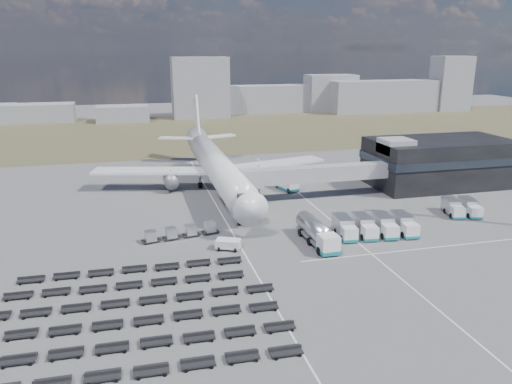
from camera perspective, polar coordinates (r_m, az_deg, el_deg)
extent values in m
plane|color=#565659|center=(76.95, -0.41, -5.99)|extent=(420.00, 420.00, 0.00)
cube|color=#47452A|center=(182.35, -8.75, 6.81)|extent=(420.00, 90.00, 0.01)
cube|color=silver|center=(81.08, -2.63, -4.82)|extent=(0.25, 110.00, 0.01)
cube|color=silver|center=(86.23, 9.19, -3.71)|extent=(0.25, 110.00, 0.01)
cube|color=silver|center=(79.68, 18.89, -6.11)|extent=(40.00, 0.25, 0.01)
cube|color=black|center=(116.13, 20.23, 3.22)|extent=(30.00, 16.00, 10.00)
cube|color=#262D38|center=(115.89, 20.29, 3.80)|extent=(30.40, 16.40, 1.60)
cube|color=#939399|center=(107.27, 15.72, 5.07)|extent=(6.00, 6.00, 3.00)
cube|color=#939399|center=(99.25, 6.93, 2.10)|extent=(29.80, 3.00, 3.00)
cube|color=#939399|center=(94.87, -0.54, 1.56)|extent=(4.00, 3.60, 3.40)
cylinder|color=slate|center=(96.37, 0.26, 0.22)|extent=(0.70, 0.70, 5.10)
cylinder|color=black|center=(96.96, 0.26, -0.97)|extent=(1.40, 0.90, 1.40)
cylinder|color=white|center=(103.42, -4.39, 2.85)|extent=(5.60, 48.00, 5.60)
cone|color=white|center=(78.35, -1.03, -1.46)|extent=(5.60, 5.00, 5.60)
cone|color=white|center=(130.38, -6.54, 5.93)|extent=(5.60, 8.00, 5.60)
cube|color=black|center=(79.97, -1.36, -0.49)|extent=(2.20, 2.00, 0.80)
cube|color=white|center=(107.23, -11.71, 2.38)|extent=(25.59, 11.38, 0.50)
cube|color=white|center=(111.27, 1.79, 3.21)|extent=(25.59, 11.38, 0.50)
cylinder|color=slate|center=(105.89, -9.71, 1.37)|extent=(3.00, 5.00, 3.00)
cylinder|color=slate|center=(108.89, 0.30, 2.01)|extent=(3.00, 5.00, 3.00)
cube|color=white|center=(131.67, -9.05, 6.11)|extent=(9.49, 5.63, 0.35)
cube|color=white|center=(133.08, -4.31, 6.37)|extent=(9.49, 5.63, 0.35)
cube|color=white|center=(132.45, -6.80, 8.58)|extent=(0.50, 9.06, 11.45)
cylinder|color=slate|center=(84.72, -1.87, -2.98)|extent=(0.50, 0.50, 2.50)
cylinder|color=slate|center=(107.77, -6.39, 1.13)|extent=(0.60, 0.60, 2.50)
cylinder|color=slate|center=(108.77, -3.05, 1.35)|extent=(0.60, 0.60, 2.50)
cylinder|color=black|center=(84.96, -1.86, -3.46)|extent=(0.50, 1.20, 1.20)
cube|color=gray|center=(223.51, -24.10, 8.24)|extent=(31.81, 12.00, 7.25)
cube|color=gray|center=(213.51, -14.98, 8.66)|extent=(20.84, 12.00, 6.36)
cube|color=gray|center=(218.21, -6.40, 11.77)|extent=(23.74, 12.00, 25.41)
cube|color=gray|center=(235.31, 1.02, 10.59)|extent=(54.27, 12.00, 12.39)
cube|color=gray|center=(243.16, 8.52, 11.13)|extent=(23.33, 12.00, 16.91)
cube|color=gray|center=(243.73, 14.39, 10.54)|extent=(50.76, 12.00, 14.52)
cube|color=gray|center=(260.40, 21.35, 11.48)|extent=(16.46, 12.00, 25.37)
cube|color=white|center=(73.42, 8.27, -5.89)|extent=(2.82, 2.82, 2.64)
cube|color=#16737D|center=(73.81, 8.24, -6.63)|extent=(2.94, 2.94, 0.57)
cylinder|color=silver|center=(78.04, 6.63, -4.06)|extent=(3.09, 8.67, 2.87)
cube|color=slate|center=(78.51, 6.60, -4.97)|extent=(2.97, 8.67, 0.40)
cylinder|color=black|center=(77.14, 7.07, -5.60)|extent=(3.01, 1.34, 1.26)
cube|color=white|center=(74.86, -3.20, -6.01)|extent=(4.09, 3.33, 1.58)
cube|color=white|center=(105.81, 3.52, 1.11)|extent=(3.90, 6.41, 2.79)
cube|color=#16737D|center=(106.12, 3.51, 0.51)|extent=(4.02, 6.53, 0.45)
cube|color=white|center=(78.85, 10.60, -4.72)|extent=(2.47, 2.38, 2.16)
cube|color=#16737D|center=(79.15, 10.57, -5.29)|extent=(2.58, 2.49, 0.44)
cube|color=silver|center=(81.77, 9.85, -3.62)|extent=(2.81, 4.74, 2.56)
cube|color=white|center=(79.97, 12.88, -4.56)|extent=(2.47, 2.38, 2.16)
cube|color=#16737D|center=(80.26, 12.84, -5.12)|extent=(2.58, 2.49, 0.44)
cube|color=silver|center=(82.85, 12.05, -3.48)|extent=(2.81, 4.74, 2.56)
cube|color=white|center=(81.21, 15.09, -4.39)|extent=(2.47, 2.38, 2.16)
cube|color=#16737D|center=(81.50, 15.05, -4.94)|extent=(2.58, 2.49, 0.44)
cube|color=silver|center=(84.05, 14.19, -3.34)|extent=(2.81, 4.74, 2.56)
cube|color=white|center=(82.57, 17.23, -4.23)|extent=(2.47, 2.38, 2.16)
cube|color=#16737D|center=(82.85, 17.18, -4.77)|extent=(2.58, 2.49, 0.44)
cube|color=silver|center=(85.36, 16.27, -3.20)|extent=(2.81, 4.74, 2.56)
cube|color=white|center=(94.61, 22.05, -2.17)|extent=(2.51, 2.45, 2.01)
cube|color=#16737D|center=(94.85, 22.00, -2.61)|extent=(2.62, 2.56, 0.41)
cube|color=silver|center=(97.32, 21.38, -1.38)|extent=(3.12, 4.59, 2.37)
cube|color=white|center=(95.85, 23.76, -2.14)|extent=(2.51, 2.45, 2.01)
cube|color=#16737D|center=(96.07, 23.71, -2.58)|extent=(2.62, 2.56, 0.41)
cube|color=silver|center=(98.52, 23.05, -1.36)|extent=(3.12, 4.59, 2.37)
cube|color=black|center=(79.14, -11.93, -5.48)|extent=(2.86, 2.04, 0.18)
cube|color=silver|center=(78.83, -11.97, -4.90)|extent=(1.87, 1.87, 1.51)
cube|color=black|center=(79.80, -9.66, -5.17)|extent=(2.86, 2.04, 0.18)
cube|color=silver|center=(79.49, -9.69, -4.59)|extent=(1.87, 1.87, 1.51)
cube|color=black|center=(80.58, -7.44, -4.86)|extent=(2.86, 2.04, 0.18)
cube|color=silver|center=(80.28, -7.46, -4.28)|extent=(1.87, 1.87, 1.51)
cube|color=black|center=(81.48, -5.26, -4.54)|extent=(2.86, 2.04, 0.18)
cube|color=silver|center=(81.18, -5.28, -3.98)|extent=(1.87, 1.87, 1.51)
cube|color=black|center=(50.10, -14.51, -19.26)|extent=(34.67, 2.25, 0.78)
cube|color=black|center=(53.89, -14.44, -16.49)|extent=(34.67, 2.25, 0.78)
cube|color=black|center=(57.79, -14.38, -14.08)|extent=(34.67, 2.25, 0.78)
cube|color=black|center=(61.77, -14.33, -11.99)|extent=(34.67, 2.25, 0.78)
cube|color=black|center=(65.83, -14.29, -10.15)|extent=(30.34, 2.17, 0.78)
cube|color=black|center=(69.95, -14.25, -8.52)|extent=(30.34, 2.17, 0.78)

